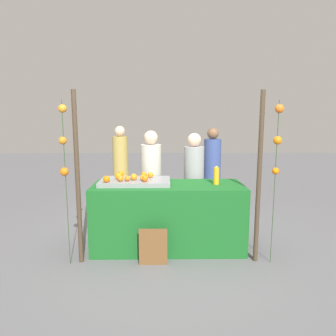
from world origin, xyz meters
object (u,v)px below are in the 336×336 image
object	(u,v)px
vendor_left	(151,185)
orange_0	(143,178)
orange_1	(106,179)
vendor_right	(194,186)
juice_bottle	(216,176)
stall_counter	(168,216)
chalkboard_sign	(153,247)

from	to	relation	value
vendor_left	orange_0	bearing A→B (deg)	-96.65
orange_1	vendor_right	bearing A→B (deg)	33.62
orange_1	juice_bottle	xyz separation A→B (m)	(1.45, 0.15, 0.01)
stall_counter	orange_1	distance (m)	0.98
juice_bottle	vendor_left	xyz separation A→B (m)	(-0.91, 0.67, -0.27)
orange_0	vendor_left	size ratio (longest dim) A/B	0.05
stall_counter	chalkboard_sign	xyz separation A→B (m)	(-0.19, -0.51, -0.22)
stall_counter	chalkboard_sign	world-z (taller)	stall_counter
orange_0	vendor_left	bearing A→B (deg)	83.35
vendor_left	stall_counter	bearing A→B (deg)	-69.09
orange_1	stall_counter	bearing A→B (deg)	10.25
chalkboard_sign	vendor_right	bearing A→B (deg)	62.86
stall_counter	orange_0	world-z (taller)	orange_0
chalkboard_sign	vendor_left	bearing A→B (deg)	93.26
juice_bottle	stall_counter	bearing A→B (deg)	-179.49
vendor_left	juice_bottle	bearing A→B (deg)	-36.34
stall_counter	vendor_left	bearing A→B (deg)	110.91
stall_counter	vendor_right	distance (m)	0.83
stall_counter	vendor_right	bearing A→B (deg)	58.11
orange_1	vendor_left	size ratio (longest dim) A/B	0.06
stall_counter	orange_0	bearing A→B (deg)	-177.48
juice_bottle	vendor_right	xyz separation A→B (m)	(-0.24, 0.66, -0.29)
vendor_left	vendor_right	bearing A→B (deg)	-0.99
juice_bottle	vendor_right	size ratio (longest dim) A/B	0.16
orange_1	vendor_left	distance (m)	1.02
juice_bottle	vendor_right	distance (m)	0.75
stall_counter	vendor_right	size ratio (longest dim) A/B	1.30
juice_bottle	orange_1	bearing A→B (deg)	-174.07
vendor_left	vendor_right	xyz separation A→B (m)	(0.67, -0.01, -0.02)
orange_1	orange_0	bearing A→B (deg)	15.66
juice_bottle	orange_0	bearing A→B (deg)	-178.80
orange_1	vendor_left	world-z (taller)	vendor_left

